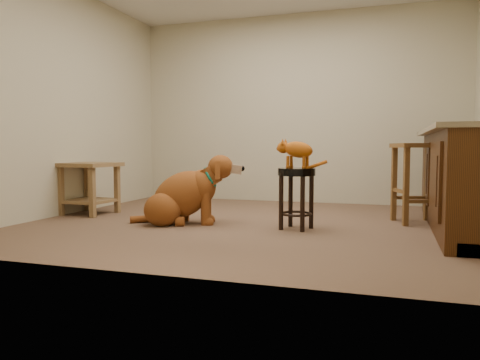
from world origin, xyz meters
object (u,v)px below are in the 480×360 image
(tabby_kitten, at_px, (296,150))
(wood_stool, at_px, (417,182))
(golden_retriever, at_px, (183,196))
(padded_stool, at_px, (296,186))
(side_table, at_px, (89,180))

(tabby_kitten, bearing_deg, wood_stool, 45.56)
(wood_stool, height_order, golden_retriever, wood_stool)
(wood_stool, relative_size, golden_retriever, 0.71)
(wood_stool, xyz_separation_m, golden_retriever, (-2.23, -0.75, -0.15))
(padded_stool, bearing_deg, side_table, 174.14)
(side_table, height_order, golden_retriever, golden_retriever)
(golden_retriever, distance_m, tabby_kitten, 1.22)
(tabby_kitten, bearing_deg, side_table, -173.51)
(padded_stool, distance_m, side_table, 2.46)
(padded_stool, height_order, tabby_kitten, tabby_kitten)
(padded_stool, distance_m, golden_retriever, 1.15)
(side_table, bearing_deg, padded_stool, -5.86)
(wood_stool, bearing_deg, golden_retriever, -161.29)
(side_table, distance_m, tabby_kitten, 2.47)
(tabby_kitten, bearing_deg, golden_retriever, -165.97)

